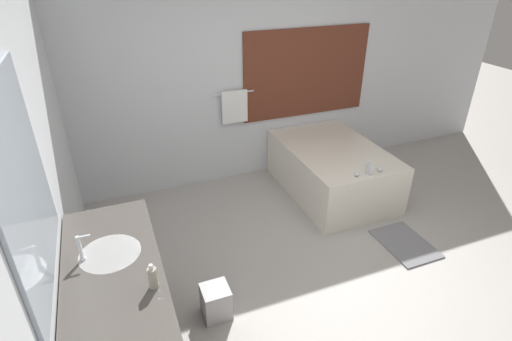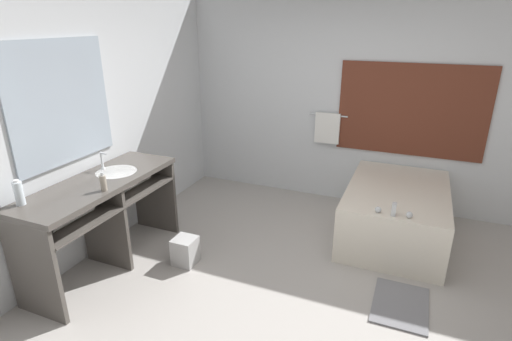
% 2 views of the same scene
% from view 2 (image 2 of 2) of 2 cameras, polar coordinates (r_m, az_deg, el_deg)
% --- Properties ---
extents(ground_plane, '(16.00, 16.00, 0.00)m').
position_cam_2_polar(ground_plane, '(3.76, 6.08, -17.24)').
color(ground_plane, '#A8A39E').
rests_on(ground_plane, ground).
extents(wall_back_with_blinds, '(7.40, 0.13, 2.70)m').
position_cam_2_polar(wall_back_with_blinds, '(5.23, 14.09, 9.62)').
color(wall_back_with_blinds, silver).
rests_on(wall_back_with_blinds, ground_plane).
extents(wall_left_with_mirror, '(0.08, 7.40, 2.70)m').
position_cam_2_polar(wall_left_with_mirror, '(4.25, -23.43, 6.15)').
color(wall_left_with_mirror, silver).
rests_on(wall_left_with_mirror, ground_plane).
extents(vanity_counter, '(0.60, 1.65, 0.91)m').
position_cam_2_polar(vanity_counter, '(4.08, -20.88, -4.15)').
color(vanity_counter, '#4C4742').
rests_on(vanity_counter, ground_plane).
extents(sink_faucet, '(0.09, 0.04, 0.18)m').
position_cam_2_polar(sink_faucet, '(4.22, -21.11, 1.26)').
color(sink_faucet, silver).
rests_on(sink_faucet, vanity_counter).
extents(bathtub, '(1.04, 1.56, 0.71)m').
position_cam_2_polar(bathtub, '(4.71, 19.30, -5.37)').
color(bathtub, silver).
rests_on(bathtub, ground_plane).
extents(water_bottle_1, '(0.07, 0.07, 0.22)m').
position_cam_2_polar(water_bottle_1, '(3.71, -30.77, -2.79)').
color(water_bottle_1, white).
rests_on(water_bottle_1, vanity_counter).
extents(soap_dispenser, '(0.06, 0.06, 0.17)m').
position_cam_2_polar(soap_dispenser, '(3.70, -20.98, -1.66)').
color(soap_dispenser, gray).
rests_on(soap_dispenser, vanity_counter).
extents(waste_bin, '(0.22, 0.22, 0.28)m').
position_cam_2_polar(waste_bin, '(4.13, -10.07, -11.24)').
color(waste_bin, '#B2B2B2').
rests_on(waste_bin, ground_plane).
extents(bath_mat, '(0.45, 0.63, 0.02)m').
position_cam_2_polar(bath_mat, '(3.83, 19.92, -17.55)').
color(bath_mat, slate).
rests_on(bath_mat, ground_plane).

